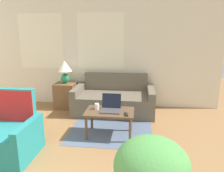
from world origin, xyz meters
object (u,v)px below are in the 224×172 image
armchair (9,137)px  coffee_table (110,114)px  cup_navy (97,106)px  table_lamp (65,69)px  couch (114,101)px  laptop (111,107)px  potted_plant (151,168)px  tv_remote (126,114)px

armchair → coffee_table: size_ratio=1.13×
armchair → cup_navy: (1.14, 0.86, 0.22)m
coffee_table → table_lamp: bearing=132.5°
couch → coffee_table: (0.06, -1.19, 0.13)m
laptop → potted_plant: potted_plant is taller
table_lamp → potted_plant: (1.85, -2.96, -0.43)m
couch → potted_plant: (0.67, -2.82, 0.24)m
table_lamp → coffee_table: size_ratio=0.64×
couch → coffee_table: 1.20m
coffee_table → tv_remote: 0.33m
armchair → potted_plant: size_ratio=1.18×
coffee_table → laptop: size_ratio=2.51×
couch → cup_navy: (-0.18, -1.13, 0.24)m
laptop → couch: bearing=93.5°
table_lamp → cup_navy: table_lamp is taller
coffee_table → cup_navy: size_ratio=8.05×
couch → coffee_table: size_ratio=2.13×
table_lamp → laptop: (1.24, -1.31, -0.42)m
couch → cup_navy: couch is taller
tv_remote → laptop: bearing=146.2°
armchair → cup_navy: 1.45m
armchair → table_lamp: bearing=86.1°
armchair → couch: bearing=56.5°
couch → coffee_table: couch is taller
armchair → tv_remote: (1.67, 0.65, 0.18)m
armchair → laptop: bearing=30.9°
armchair → laptop: armchair is taller
laptop → tv_remote: bearing=-33.8°
tv_remote → potted_plant: size_ratio=0.20×
couch → armchair: armchair is taller
table_lamp → potted_plant: 3.52m
couch → table_lamp: size_ratio=3.35×
table_lamp → tv_remote: table_lamp is taller
cup_navy → couch: bearing=81.1°
table_lamp → laptop: table_lamp is taller
laptop → tv_remote: size_ratio=2.11×
laptop → cup_navy: bearing=173.3°
armchair → laptop: 1.64m
laptop → coffee_table: bearing=-115.4°
armchair → tv_remote: 1.80m
couch → laptop: size_ratio=5.35×
laptop → potted_plant: (0.60, -1.66, -0.01)m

